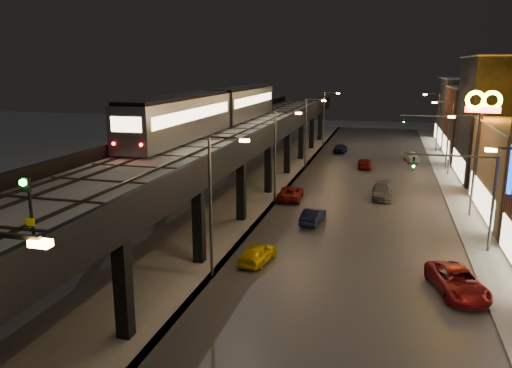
# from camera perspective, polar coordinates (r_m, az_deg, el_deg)

# --- Properties ---
(road_surface) EXTENTS (17.00, 120.00, 0.06)m
(road_surface) POSITION_cam_1_polar(r_m,az_deg,el_deg) (51.50, 12.07, -1.59)
(road_surface) COLOR #46474D
(road_surface) RESTS_ON ground
(sidewalk_right) EXTENTS (4.00, 120.00, 0.14)m
(sidewalk_right) POSITION_cam_1_polar(r_m,az_deg,el_deg) (52.06, 23.13, -2.18)
(sidewalk_right) COLOR #9FA1A8
(sidewalk_right) RESTS_ON ground
(under_viaduct_pavement) EXTENTS (11.00, 120.00, 0.06)m
(under_viaduct_pavement) POSITION_cam_1_polar(r_m,az_deg,el_deg) (53.77, -2.43, -0.68)
(under_viaduct_pavement) COLOR #9FA1A8
(under_viaduct_pavement) RESTS_ON ground
(elevated_viaduct) EXTENTS (9.00, 100.00, 6.30)m
(elevated_viaduct) POSITION_cam_1_polar(r_m,az_deg,el_deg) (49.73, -3.57, 4.73)
(elevated_viaduct) COLOR black
(elevated_viaduct) RESTS_ON ground
(viaduct_trackbed) EXTENTS (8.40, 100.00, 0.32)m
(viaduct_trackbed) POSITION_cam_1_polar(r_m,az_deg,el_deg) (49.74, -3.55, 5.63)
(viaduct_trackbed) COLOR #B2B7C1
(viaduct_trackbed) RESTS_ON elevated_viaduct
(viaduct_parapet_streetside) EXTENTS (0.30, 100.00, 1.10)m
(viaduct_parapet_streetside) POSITION_cam_1_polar(r_m,az_deg,el_deg) (48.52, 1.37, 6.01)
(viaduct_parapet_streetside) COLOR black
(viaduct_parapet_streetside) RESTS_ON elevated_viaduct
(viaduct_parapet_far) EXTENTS (0.30, 100.00, 1.10)m
(viaduct_parapet_far) POSITION_cam_1_polar(r_m,az_deg,el_deg) (51.24, -8.19, 6.26)
(viaduct_parapet_far) COLOR black
(viaduct_parapet_far) RESTS_ON elevated_viaduct
(building_e) EXTENTS (12.20, 12.20, 10.16)m
(building_e) POSITION_cam_1_polar(r_m,az_deg,el_deg) (78.54, 25.51, 6.22)
(building_e) COLOR brown
(building_e) RESTS_ON ground
(building_f) EXTENTS (12.20, 16.20, 11.16)m
(building_f) POSITION_cam_1_polar(r_m,az_deg,el_deg) (92.24, 24.02, 7.54)
(building_f) COLOR #31313B
(building_f) RESTS_ON ground
(streetlight_left_1) EXTENTS (2.57, 0.28, 9.00)m
(streetlight_left_1) POSITION_cam_1_polar(r_m,az_deg,el_deg) (30.55, -4.76, -1.48)
(streetlight_left_1) COLOR #38383A
(streetlight_left_1) RESTS_ON ground
(streetlight_left_2) EXTENTS (2.57, 0.28, 9.00)m
(streetlight_left_2) POSITION_cam_1_polar(r_m,az_deg,el_deg) (47.52, 2.51, 3.87)
(streetlight_left_2) COLOR #38383A
(streetlight_left_2) RESTS_ON ground
(streetlight_right_2) EXTENTS (2.56, 0.28, 9.00)m
(streetlight_right_2) POSITION_cam_1_polar(r_m,az_deg,el_deg) (47.00, 23.42, 2.68)
(streetlight_right_2) COLOR #38383A
(streetlight_right_2) RESTS_ON ground
(streetlight_left_3) EXTENTS (2.57, 0.28, 9.00)m
(streetlight_left_3) POSITION_cam_1_polar(r_m,az_deg,el_deg) (65.05, 5.94, 6.37)
(streetlight_left_3) COLOR #38383A
(streetlight_left_3) RESTS_ON ground
(streetlight_right_3) EXTENTS (2.56, 0.28, 9.00)m
(streetlight_right_3) POSITION_cam_1_polar(r_m,az_deg,el_deg) (64.67, 21.20, 5.50)
(streetlight_right_3) COLOR #38383A
(streetlight_right_3) RESTS_ON ground
(streetlight_left_4) EXTENTS (2.57, 0.28, 9.00)m
(streetlight_left_4) POSITION_cam_1_polar(r_m,az_deg,el_deg) (82.78, 7.93, 7.78)
(streetlight_left_4) COLOR #38383A
(streetlight_left_4) RESTS_ON ground
(streetlight_right_4) EXTENTS (2.56, 0.28, 9.00)m
(streetlight_right_4) POSITION_cam_1_polar(r_m,az_deg,el_deg) (82.48, 19.92, 7.10)
(streetlight_right_4) COLOR #38383A
(streetlight_right_4) RESTS_ON ground
(traffic_light_rig_a) EXTENTS (6.10, 0.34, 7.00)m
(traffic_light_rig_a) POSITION_cam_1_polar(r_m,az_deg,el_deg) (38.29, 23.87, -0.70)
(traffic_light_rig_a) COLOR #38383A
(traffic_light_rig_a) RESTS_ON ground
(traffic_light_rig_b) EXTENTS (6.10, 0.34, 7.00)m
(traffic_light_rig_b) POSITION_cam_1_polar(r_m,az_deg,el_deg) (67.63, 20.14, 5.26)
(traffic_light_rig_b) COLOR #38383A
(traffic_light_rig_b) RESTS_ON ground
(subway_train) EXTENTS (3.24, 39.47, 3.88)m
(subway_train) POSITION_cam_1_polar(r_m,az_deg,el_deg) (54.87, -4.47, 8.60)
(subway_train) COLOR gray
(subway_train) RESTS_ON viaduct_trackbed
(rail_signal) EXTENTS (0.32, 0.41, 2.77)m
(rail_signal) POSITION_cam_1_polar(r_m,az_deg,el_deg) (18.61, -24.60, -1.69)
(rail_signal) COLOR black
(rail_signal) RESTS_ON viaduct_trackbed
(car_taxi) EXTENTS (2.16, 4.06, 1.31)m
(car_taxi) POSITION_cam_1_polar(r_m,az_deg,el_deg) (34.00, 0.22, -7.99)
(car_taxi) COLOR #E4B800
(car_taxi) RESTS_ON ground
(car_near_white) EXTENTS (1.82, 4.05, 1.29)m
(car_near_white) POSITION_cam_1_polar(r_m,az_deg,el_deg) (42.41, 6.54, -3.74)
(car_near_white) COLOR black
(car_near_white) RESTS_ON ground
(car_mid_silver) EXTENTS (2.51, 4.96, 1.34)m
(car_mid_silver) POSITION_cam_1_polar(r_m,az_deg,el_deg) (49.80, 3.98, -1.07)
(car_mid_silver) COLOR maroon
(car_mid_silver) RESTS_ON ground
(car_mid_dark) EXTENTS (2.03, 4.37, 1.24)m
(car_mid_dark) POSITION_cam_1_polar(r_m,az_deg,el_deg) (66.56, 12.30, 2.26)
(car_mid_dark) COLOR #6C0A06
(car_mid_dark) RESTS_ON ground
(car_far_white) EXTENTS (2.04, 4.37, 1.45)m
(car_far_white) POSITION_cam_1_polar(r_m,az_deg,el_deg) (78.02, 9.60, 4.05)
(car_far_white) COLOR #0A1233
(car_far_white) RESTS_ON ground
(car_onc_dark) EXTENTS (3.69, 5.74, 1.47)m
(car_onc_dark) POSITION_cam_1_polar(r_m,az_deg,el_deg) (31.86, 22.02, -10.38)
(car_onc_dark) COLOR maroon
(car_onc_dark) RESTS_ON ground
(car_onc_white) EXTENTS (2.01, 4.81, 1.39)m
(car_onc_white) POSITION_cam_1_polar(r_m,az_deg,el_deg) (51.66, 14.19, -0.90)
(car_onc_white) COLOR #53575D
(car_onc_white) RESTS_ON ground
(car_onc_red) EXTENTS (2.50, 4.29, 1.37)m
(car_onc_red) POSITION_cam_1_polar(r_m,az_deg,el_deg) (73.31, 17.33, 3.02)
(car_onc_red) COLOR white
(car_onc_red) RESTS_ON ground
(sign_mcdonalds) EXTENTS (3.21, 0.88, 10.83)m
(sign_mcdonalds) POSITION_cam_1_polar(r_m,az_deg,el_deg) (51.41, 24.47, 7.57)
(sign_mcdonalds) COLOR #38383A
(sign_mcdonalds) RESTS_ON ground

